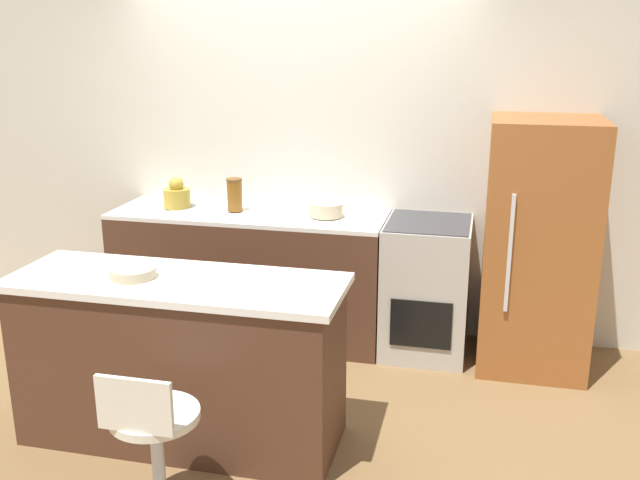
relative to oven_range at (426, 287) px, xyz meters
The scene contains 11 objects.
ground_plane 1.15m from the oven_range, 160.99° to the right, with size 14.00×14.00×0.00m, color brown.
wall_back 1.34m from the oven_range, 160.32° to the left, with size 8.00×0.06×2.60m.
back_counter 1.29m from the oven_range, behind, with size 1.98×0.65×0.94m.
kitchen_island 1.88m from the oven_range, 129.64° to the right, with size 1.80×0.64×0.94m.
oven_range is the anchor object (origin of this frame).
refrigerator 0.81m from the oven_range, ahead, with size 0.70×0.73×1.66m.
stool_chair 2.37m from the oven_range, 115.92° to the right, with size 0.41×0.41×0.79m.
kettle 1.92m from the oven_range, behind, with size 0.20×0.20×0.23m.
mixing_bowl 0.88m from the oven_range, behind, with size 0.23×0.23×0.09m.
canister_jar 1.51m from the oven_range, behind, with size 0.11×0.11×0.23m.
fruit_bowl 2.12m from the oven_range, 133.90° to the right, with size 0.24×0.24×0.05m.
Camera 1 is at (1.34, -4.37, 2.19)m, focal length 40.00 mm.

